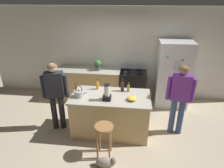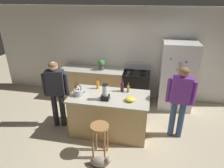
{
  "view_description": "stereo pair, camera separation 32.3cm",
  "coord_description": "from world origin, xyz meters",
  "px_view_note": "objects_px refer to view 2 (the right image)",
  "views": [
    {
      "loc": [
        0.48,
        -3.76,
        2.97
      ],
      "look_at": [
        0.0,
        0.3,
        1.1
      ],
      "focal_mm": 31.38,
      "sensor_mm": 36.0,
      "label": 1
    },
    {
      "loc": [
        0.8,
        -3.71,
        2.97
      ],
      "look_at": [
        0.0,
        0.3,
        1.1
      ],
      "focal_mm": 31.38,
      "sensor_mm": 36.0,
      "label": 2
    }
  ],
  "objects_px": {
    "stove_range": "(136,87)",
    "bar_stool": "(100,132)",
    "kitchen_island": "(109,114)",
    "refrigerator": "(177,76)",
    "cat": "(101,162)",
    "person_by_island_left": "(56,89)",
    "bottle_vinegar": "(128,89)",
    "bottle_cooking_sauce": "(76,88)",
    "potted_plant": "(101,64)",
    "bottle_wine": "(122,87)",
    "bottle_soda": "(98,85)",
    "person_by_sink_right": "(180,97)",
    "blender_appliance": "(105,93)",
    "tea_kettle": "(78,92)",
    "mixing_bowl": "(130,99)"
  },
  "relations": [
    {
      "from": "bottle_wine",
      "to": "bottle_cooking_sauce",
      "type": "distance_m",
      "value": 1.05
    },
    {
      "from": "bottle_vinegar",
      "to": "refrigerator",
      "type": "bearing_deg",
      "value": 46.03
    },
    {
      "from": "stove_range",
      "to": "potted_plant",
      "type": "height_order",
      "value": "potted_plant"
    },
    {
      "from": "bottle_cooking_sauce",
      "to": "tea_kettle",
      "type": "xyz_separation_m",
      "value": [
        0.12,
        -0.2,
        0.0
      ]
    },
    {
      "from": "refrigerator",
      "to": "person_by_sink_right",
      "type": "xyz_separation_m",
      "value": [
        -0.07,
        -1.36,
        0.08
      ]
    },
    {
      "from": "stove_range",
      "to": "bottle_cooking_sauce",
      "type": "bearing_deg",
      "value": -131.35
    },
    {
      "from": "person_by_island_left",
      "to": "cat",
      "type": "bearing_deg",
      "value": -39.23
    },
    {
      "from": "blender_appliance",
      "to": "person_by_sink_right",
      "type": "bearing_deg",
      "value": 11.51
    },
    {
      "from": "bar_stool",
      "to": "tea_kettle",
      "type": "bearing_deg",
      "value": 134.51
    },
    {
      "from": "refrigerator",
      "to": "cat",
      "type": "distance_m",
      "value": 3.1
    },
    {
      "from": "cat",
      "to": "bottle_cooking_sauce",
      "type": "distance_m",
      "value": 1.7
    },
    {
      "from": "bar_stool",
      "to": "bottle_cooking_sauce",
      "type": "bearing_deg",
      "value": 131.85
    },
    {
      "from": "refrigerator",
      "to": "person_by_island_left",
      "type": "distance_m",
      "value": 3.2
    },
    {
      "from": "person_by_island_left",
      "to": "bottle_cooking_sauce",
      "type": "height_order",
      "value": "person_by_island_left"
    },
    {
      "from": "person_by_island_left",
      "to": "blender_appliance",
      "type": "height_order",
      "value": "person_by_island_left"
    },
    {
      "from": "bottle_wine",
      "to": "bottle_vinegar",
      "type": "xyz_separation_m",
      "value": [
        0.14,
        -0.02,
        -0.03
      ]
    },
    {
      "from": "bottle_soda",
      "to": "potted_plant",
      "type": "bearing_deg",
      "value": 100.18
    },
    {
      "from": "bar_stool",
      "to": "bottle_wine",
      "type": "xyz_separation_m",
      "value": [
        0.27,
        1.04,
        0.52
      ]
    },
    {
      "from": "potted_plant",
      "to": "bottle_wine",
      "type": "distance_m",
      "value": 1.51
    },
    {
      "from": "bottle_soda",
      "to": "mixing_bowl",
      "type": "distance_m",
      "value": 0.93
    },
    {
      "from": "kitchen_island",
      "to": "stove_range",
      "type": "height_order",
      "value": "stove_range"
    },
    {
      "from": "person_by_sink_right",
      "to": "bottle_cooking_sauce",
      "type": "distance_m",
      "value": 2.29
    },
    {
      "from": "kitchen_island",
      "to": "bottle_soda",
      "type": "height_order",
      "value": "bottle_soda"
    },
    {
      "from": "potted_plant",
      "to": "bottle_cooking_sauce",
      "type": "bearing_deg",
      "value": -98.76
    },
    {
      "from": "kitchen_island",
      "to": "person_by_island_left",
      "type": "xyz_separation_m",
      "value": [
        -1.25,
        -0.0,
        0.52
      ]
    },
    {
      "from": "person_by_island_left",
      "to": "bottle_vinegar",
      "type": "bearing_deg",
      "value": 9.24
    },
    {
      "from": "person_by_sink_right",
      "to": "potted_plant",
      "type": "height_order",
      "value": "person_by_sink_right"
    },
    {
      "from": "bottle_vinegar",
      "to": "kitchen_island",
      "type": "bearing_deg",
      "value": -145.42
    },
    {
      "from": "bottle_soda",
      "to": "bottle_cooking_sauce",
      "type": "distance_m",
      "value": 0.5
    },
    {
      "from": "person_by_island_left",
      "to": "bottle_soda",
      "type": "distance_m",
      "value": 0.96
    },
    {
      "from": "potted_plant",
      "to": "bottle_wine",
      "type": "relative_size",
      "value": 0.95
    },
    {
      "from": "stove_range",
      "to": "tea_kettle",
      "type": "height_order",
      "value": "tea_kettle"
    },
    {
      "from": "person_by_sink_right",
      "to": "cat",
      "type": "height_order",
      "value": "person_by_sink_right"
    },
    {
      "from": "bar_stool",
      "to": "bottle_vinegar",
      "type": "height_order",
      "value": "bottle_vinegar"
    },
    {
      "from": "person_by_island_left",
      "to": "mixing_bowl",
      "type": "xyz_separation_m",
      "value": [
        1.72,
        -0.14,
        -0.0
      ]
    },
    {
      "from": "person_by_sink_right",
      "to": "mixing_bowl",
      "type": "height_order",
      "value": "person_by_sink_right"
    },
    {
      "from": "kitchen_island",
      "to": "bottle_vinegar",
      "type": "distance_m",
      "value": 0.72
    },
    {
      "from": "person_by_island_left",
      "to": "person_by_sink_right",
      "type": "distance_m",
      "value": 2.76
    },
    {
      "from": "bottle_cooking_sauce",
      "to": "mixing_bowl",
      "type": "distance_m",
      "value": 1.28
    },
    {
      "from": "stove_range",
      "to": "bar_stool",
      "type": "xyz_separation_m",
      "value": [
        -0.5,
        -2.29,
        0.06
      ]
    },
    {
      "from": "kitchen_island",
      "to": "cat",
      "type": "bearing_deg",
      "value": -87.19
    },
    {
      "from": "bottle_soda",
      "to": "tea_kettle",
      "type": "xyz_separation_m",
      "value": [
        -0.32,
        -0.42,
        -0.02
      ]
    },
    {
      "from": "person_by_island_left",
      "to": "tea_kettle",
      "type": "relative_size",
      "value": 5.98
    },
    {
      "from": "bar_stool",
      "to": "potted_plant",
      "type": "distance_m",
      "value": 2.44
    },
    {
      "from": "bar_stool",
      "to": "tea_kettle",
      "type": "height_order",
      "value": "tea_kettle"
    },
    {
      "from": "person_by_island_left",
      "to": "cat",
      "type": "distance_m",
      "value": 1.9
    },
    {
      "from": "blender_appliance",
      "to": "bottle_cooking_sauce",
      "type": "relative_size",
      "value": 1.65
    },
    {
      "from": "stove_range",
      "to": "mixing_bowl",
      "type": "bearing_deg",
      "value": -90.07
    },
    {
      "from": "stove_range",
      "to": "bottle_vinegar",
      "type": "relative_size",
      "value": 4.78
    },
    {
      "from": "stove_range",
      "to": "person_by_island_left",
      "type": "bearing_deg",
      "value": -138.45
    }
  ]
}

